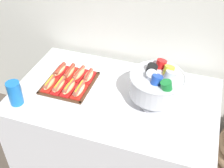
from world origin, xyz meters
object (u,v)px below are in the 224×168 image
at_px(hot_dog_0, 49,83).
at_px(cup_stack, 15,93).
at_px(hot_dog_5, 69,72).
at_px(hot_dog_2, 69,88).
at_px(serving_tray, 70,83).
at_px(hot_dog_3, 79,90).
at_px(punch_bowl, 157,84).
at_px(hot_dog_7, 88,76).
at_px(buffet_table, 114,132).
at_px(hot_dog_1, 59,85).
at_px(hot_dog_4, 60,70).
at_px(hot_dog_6, 79,74).

height_order(hot_dog_0, cup_stack, cup_stack).
bearing_deg(hot_dog_5, hot_dog_2, -65.20).
relative_size(serving_tray, hot_dog_5, 2.06).
xyz_separation_m(serving_tray, hot_dog_2, (0.04, -0.08, 0.03)).
height_order(hot_dog_3, punch_bowl, punch_bowl).
distance_m(hot_dog_7, cup_stack, 0.52).
bearing_deg(buffet_table, serving_tray, 177.08).
distance_m(hot_dog_1, hot_dog_4, 0.18).
bearing_deg(hot_dog_7, hot_dog_6, -179.65).
bearing_deg(cup_stack, buffet_table, 25.81).
distance_m(hot_dog_3, cup_stack, 0.41).
xyz_separation_m(hot_dog_2, punch_bowl, (0.58, 0.07, 0.13)).
bearing_deg(hot_dog_2, hot_dog_1, -179.65).
xyz_separation_m(hot_dog_5, cup_stack, (-0.20, -0.38, 0.05)).
bearing_deg(buffet_table, hot_dog_0, -171.74).
bearing_deg(buffet_table, hot_dog_2, -167.92).
xyz_separation_m(hot_dog_0, hot_dog_6, (0.15, 0.17, 0.00)).
xyz_separation_m(serving_tray, hot_dog_3, (0.11, -0.08, 0.03)).
distance_m(serving_tray, hot_dog_6, 0.10).
bearing_deg(serving_tray, hot_dog_4, 144.10).
xyz_separation_m(punch_bowl, cup_stack, (-0.86, -0.28, -0.08)).
distance_m(hot_dog_0, hot_dog_6, 0.22).
height_order(hot_dog_6, cup_stack, cup_stack).
relative_size(hot_dog_0, hot_dog_6, 0.92).
xyz_separation_m(hot_dog_4, hot_dog_7, (0.22, 0.00, -0.00)).
height_order(serving_tray, hot_dog_0, hot_dog_0).
height_order(hot_dog_5, hot_dog_7, hot_dog_5).
bearing_deg(cup_stack, hot_dog_6, 54.19).
height_order(serving_tray, hot_dog_6, hot_dog_6).
bearing_deg(cup_stack, hot_dog_7, 47.46).
bearing_deg(hot_dog_6, punch_bowl, -9.46).
bearing_deg(hot_dog_2, hot_dog_5, 114.80).
xyz_separation_m(serving_tray, hot_dog_5, (-0.04, 0.08, 0.03)).
xyz_separation_m(hot_dog_0, hot_dog_3, (0.22, 0.00, 0.00)).
bearing_deg(hot_dog_1, hot_dog_6, 65.91).
xyz_separation_m(buffet_table, hot_dog_3, (-0.23, -0.06, 0.40)).
bearing_deg(hot_dog_0, hot_dog_2, 0.35).
bearing_deg(hot_dog_1, serving_tray, 65.91).
relative_size(serving_tray, hot_dog_2, 2.15).
bearing_deg(punch_bowl, hot_dog_5, 171.64).
bearing_deg(hot_dog_4, punch_bowl, -7.48).
xyz_separation_m(buffet_table, hot_dog_1, (-0.38, -0.07, 0.40)).
height_order(buffet_table, serving_tray, serving_tray).
bearing_deg(hot_dog_6, serving_tray, -114.09).
distance_m(serving_tray, cup_stack, 0.39).
height_order(buffet_table, hot_dog_3, hot_dog_3).
relative_size(hot_dog_1, hot_dog_6, 0.95).
distance_m(buffet_table, hot_dog_2, 0.51).
height_order(hot_dog_6, punch_bowl, punch_bowl).
distance_m(hot_dog_6, hot_dog_7, 0.08).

